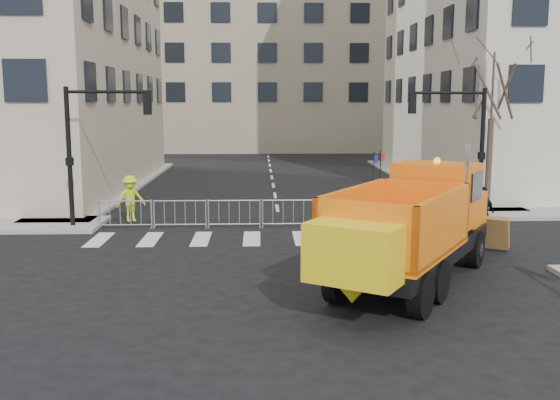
{
  "coord_description": "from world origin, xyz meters",
  "views": [
    {
      "loc": [
        -0.83,
        -16.27,
        4.79
      ],
      "look_at": [
        -0.19,
        2.5,
        1.86
      ],
      "focal_mm": 40.0,
      "sensor_mm": 36.0,
      "label": 1
    }
  ],
  "objects_px": {
    "worker": "(131,198)",
    "newspaper_box": "(372,213)",
    "cop_a": "(474,211)",
    "plow_truck": "(412,224)",
    "cop_c": "(483,214)",
    "cop_b": "(457,220)"
  },
  "relations": [
    {
      "from": "worker",
      "to": "newspaper_box",
      "type": "xyz_separation_m",
      "value": [
        9.32,
        -1.53,
        -0.36
      ]
    },
    {
      "from": "cop_c",
      "to": "worker",
      "type": "bearing_deg",
      "value": -45.4
    },
    {
      "from": "cop_b",
      "to": "newspaper_box",
      "type": "relative_size",
      "value": 1.64
    },
    {
      "from": "plow_truck",
      "to": "newspaper_box",
      "type": "xyz_separation_m",
      "value": [
        0.25,
        7.1,
        -0.95
      ]
    },
    {
      "from": "cop_b",
      "to": "worker",
      "type": "bearing_deg",
      "value": 6.07
    },
    {
      "from": "newspaper_box",
      "to": "plow_truck",
      "type": "bearing_deg",
      "value": -107.36
    },
    {
      "from": "cop_b",
      "to": "newspaper_box",
      "type": "bearing_deg",
      "value": -21.84
    },
    {
      "from": "plow_truck",
      "to": "cop_a",
      "type": "bearing_deg",
      "value": -0.48
    },
    {
      "from": "cop_b",
      "to": "worker",
      "type": "relative_size",
      "value": 0.98
    },
    {
      "from": "cop_a",
      "to": "newspaper_box",
      "type": "bearing_deg",
      "value": -45.85
    },
    {
      "from": "worker",
      "to": "plow_truck",
      "type": "bearing_deg",
      "value": -72.65
    },
    {
      "from": "cop_b",
      "to": "worker",
      "type": "distance_m",
      "value": 12.45
    },
    {
      "from": "cop_b",
      "to": "cop_c",
      "type": "xyz_separation_m",
      "value": [
        1.18,
        0.89,
        0.06
      ]
    },
    {
      "from": "plow_truck",
      "to": "newspaper_box",
      "type": "height_order",
      "value": "plow_truck"
    },
    {
      "from": "cop_c",
      "to": "cop_a",
      "type": "bearing_deg",
      "value": -91.05
    },
    {
      "from": "cop_a",
      "to": "cop_b",
      "type": "xyz_separation_m",
      "value": [
        -0.99,
        -1.2,
        -0.08
      ]
    },
    {
      "from": "cop_c",
      "to": "newspaper_box",
      "type": "bearing_deg",
      "value": -57.04
    },
    {
      "from": "cop_b",
      "to": "cop_a",
      "type": "bearing_deg",
      "value": -104.04
    },
    {
      "from": "worker",
      "to": "newspaper_box",
      "type": "height_order",
      "value": "worker"
    },
    {
      "from": "cop_b",
      "to": "cop_c",
      "type": "distance_m",
      "value": 1.47
    },
    {
      "from": "worker",
      "to": "cop_a",
      "type": "bearing_deg",
      "value": -42.11
    },
    {
      "from": "cop_a",
      "to": "cop_c",
      "type": "height_order",
      "value": "cop_a"
    }
  ]
}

